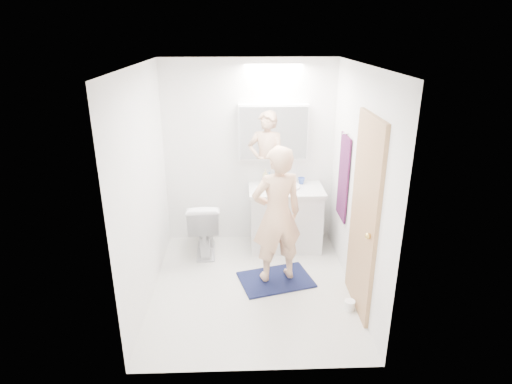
{
  "coord_description": "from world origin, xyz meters",
  "views": [
    {
      "loc": [
        -0.11,
        -4.09,
        2.72
      ],
      "look_at": [
        0.05,
        0.25,
        1.05
      ],
      "focal_mm": 29.94,
      "sensor_mm": 36.0,
      "label": 1
    }
  ],
  "objects_px": {
    "soap_bottle_a": "(265,177)",
    "toilet_paper_roll": "(350,305)",
    "toilet": "(204,226)",
    "toothbrush_cup": "(301,181)",
    "person": "(277,215)",
    "vanity_cabinet": "(285,219)",
    "soap_bottle_b": "(269,178)",
    "medicine_cabinet": "(273,132)"
  },
  "relations": [
    {
      "from": "soap_bottle_b",
      "to": "toilet_paper_roll",
      "type": "height_order",
      "value": "soap_bottle_b"
    },
    {
      "from": "toothbrush_cup",
      "to": "soap_bottle_a",
      "type": "bearing_deg",
      "value": -178.79
    },
    {
      "from": "soap_bottle_a",
      "to": "medicine_cabinet",
      "type": "bearing_deg",
      "value": 31.56
    },
    {
      "from": "toilet",
      "to": "soap_bottle_b",
      "type": "bearing_deg",
      "value": -163.45
    },
    {
      "from": "soap_bottle_b",
      "to": "toothbrush_cup",
      "type": "relative_size",
      "value": 1.71
    },
    {
      "from": "soap_bottle_a",
      "to": "person",
      "type": "bearing_deg",
      "value": -85.89
    },
    {
      "from": "person",
      "to": "toilet_paper_roll",
      "type": "bearing_deg",
      "value": 126.59
    },
    {
      "from": "vanity_cabinet",
      "to": "soap_bottle_b",
      "type": "distance_m",
      "value": 0.58
    },
    {
      "from": "vanity_cabinet",
      "to": "toilet",
      "type": "relative_size",
      "value": 1.26
    },
    {
      "from": "toilet",
      "to": "toilet_paper_roll",
      "type": "bearing_deg",
      "value": 138.09
    },
    {
      "from": "soap_bottle_a",
      "to": "toilet_paper_roll",
      "type": "xyz_separation_m",
      "value": [
        0.79,
        -1.55,
        -0.88
      ]
    },
    {
      "from": "medicine_cabinet",
      "to": "toilet",
      "type": "relative_size",
      "value": 1.23
    },
    {
      "from": "toilet",
      "to": "soap_bottle_a",
      "type": "bearing_deg",
      "value": -164.15
    },
    {
      "from": "vanity_cabinet",
      "to": "toilet_paper_roll",
      "type": "distance_m",
      "value": 1.54
    },
    {
      "from": "soap_bottle_a",
      "to": "toothbrush_cup",
      "type": "distance_m",
      "value": 0.48
    },
    {
      "from": "toilet",
      "to": "person",
      "type": "distance_m",
      "value": 1.22
    },
    {
      "from": "medicine_cabinet",
      "to": "toilet_paper_roll",
      "type": "bearing_deg",
      "value": -66.79
    },
    {
      "from": "toilet",
      "to": "toothbrush_cup",
      "type": "xyz_separation_m",
      "value": [
        1.26,
        0.28,
        0.5
      ]
    },
    {
      "from": "medicine_cabinet",
      "to": "soap_bottle_b",
      "type": "distance_m",
      "value": 0.6
    },
    {
      "from": "toilet",
      "to": "toilet_paper_roll",
      "type": "relative_size",
      "value": 6.52
    },
    {
      "from": "vanity_cabinet",
      "to": "toilet",
      "type": "height_order",
      "value": "vanity_cabinet"
    },
    {
      "from": "medicine_cabinet",
      "to": "person",
      "type": "height_order",
      "value": "medicine_cabinet"
    },
    {
      "from": "medicine_cabinet",
      "to": "toothbrush_cup",
      "type": "relative_size",
      "value": 9.6
    },
    {
      "from": "toilet",
      "to": "soap_bottle_a",
      "type": "relative_size",
      "value": 3.41
    },
    {
      "from": "vanity_cabinet",
      "to": "soap_bottle_b",
      "type": "height_order",
      "value": "soap_bottle_b"
    },
    {
      "from": "soap_bottle_a",
      "to": "toilet_paper_roll",
      "type": "bearing_deg",
      "value": -63.06
    },
    {
      "from": "medicine_cabinet",
      "to": "soap_bottle_a",
      "type": "bearing_deg",
      "value": -148.44
    },
    {
      "from": "toilet",
      "to": "toothbrush_cup",
      "type": "relative_size",
      "value": 7.82
    },
    {
      "from": "person",
      "to": "toothbrush_cup",
      "type": "relative_size",
      "value": 17.0
    },
    {
      "from": "medicine_cabinet",
      "to": "person",
      "type": "relative_size",
      "value": 0.56
    },
    {
      "from": "toothbrush_cup",
      "to": "toilet_paper_roll",
      "type": "xyz_separation_m",
      "value": [
        0.32,
        -1.56,
        -0.81
      ]
    },
    {
      "from": "toilet",
      "to": "toothbrush_cup",
      "type": "bearing_deg",
      "value": -170.41
    },
    {
      "from": "medicine_cabinet",
      "to": "soap_bottle_b",
      "type": "bearing_deg",
      "value": -144.85
    },
    {
      "from": "vanity_cabinet",
      "to": "toilet",
      "type": "xyz_separation_m",
      "value": [
        -1.05,
        -0.11,
        -0.03
      ]
    },
    {
      "from": "medicine_cabinet",
      "to": "toilet_paper_roll",
      "type": "distance_m",
      "value": 2.28
    },
    {
      "from": "vanity_cabinet",
      "to": "toothbrush_cup",
      "type": "relative_size",
      "value": 9.82
    },
    {
      "from": "vanity_cabinet",
      "to": "toilet_paper_roll",
      "type": "relative_size",
      "value": 8.18
    },
    {
      "from": "soap_bottle_a",
      "to": "soap_bottle_b",
      "type": "xyz_separation_m",
      "value": [
        0.06,
        0.03,
        -0.03
      ]
    },
    {
      "from": "person",
      "to": "toilet",
      "type": "bearing_deg",
      "value": -55.38
    },
    {
      "from": "vanity_cabinet",
      "to": "soap_bottle_b",
      "type": "relative_size",
      "value": 5.74
    },
    {
      "from": "toilet_paper_roll",
      "to": "toothbrush_cup",
      "type": "bearing_deg",
      "value": 101.46
    },
    {
      "from": "medicine_cabinet",
      "to": "toilet",
      "type": "xyz_separation_m",
      "value": [
        -0.89,
        -0.33,
        -1.14
      ]
    }
  ]
}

